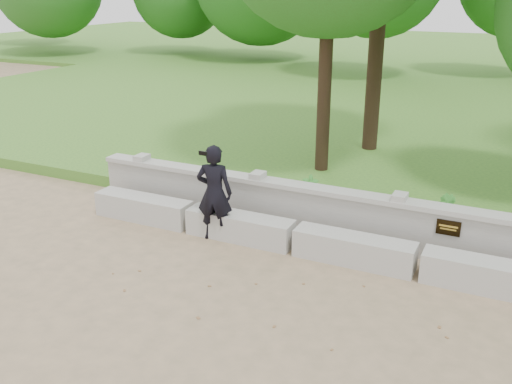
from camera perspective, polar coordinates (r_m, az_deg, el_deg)
ground at (r=7.37m, az=12.96°, el=-14.52°), size 80.00×80.00×0.00m
lawn at (r=20.43m, az=22.31°, el=7.33°), size 40.00×22.00×0.25m
concrete_bench at (r=8.88m, az=15.97°, el=-6.78°), size 11.90×0.45×0.45m
parapet_wall at (r=9.41m, az=16.90°, el=-3.69°), size 12.50×0.35×0.90m
man_main at (r=9.56m, az=-4.18°, el=-0.09°), size 0.69×0.63×1.67m
shrub_a at (r=10.55m, az=5.46°, el=0.15°), size 0.36×0.31×0.58m
shrub_b at (r=10.01m, az=18.49°, el=-1.93°), size 0.42×0.41×0.59m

